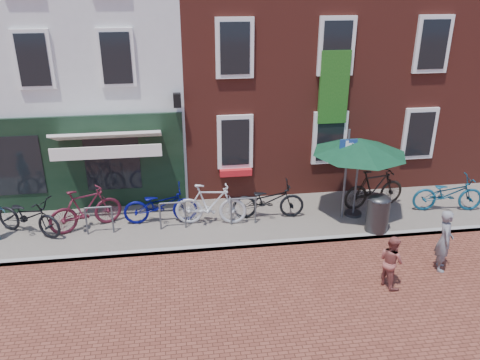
{
  "coord_description": "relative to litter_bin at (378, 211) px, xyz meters",
  "views": [
    {
      "loc": [
        -1.34,
        -11.0,
        6.69
      ],
      "look_at": [
        0.37,
        0.97,
        1.58
      ],
      "focal_mm": 36.15,
      "sensor_mm": 36.0,
      "label": 1
    }
  ],
  "objects": [
    {
      "name": "boy",
      "position": [
        -0.68,
        -2.4,
        -0.06
      ],
      "size": [
        0.65,
        0.74,
        1.28
      ],
      "primitive_type": "imported",
      "rotation": [
        0.0,
        0.0,
        1.88
      ],
      "color": "#944941",
      "rests_on": "ground"
    },
    {
      "name": "bicycle_4",
      "position": [
        -2.85,
        1.21,
        -0.05
      ],
      "size": [
        2.15,
        0.88,
        1.1
      ],
      "primitive_type": "imported",
      "rotation": [
        0.0,
        0.0,
        1.5
      ],
      "color": "black",
      "rests_on": "sidewalk"
    },
    {
      "name": "building_brick_right",
      "position": [
        3.87,
        6.7,
        4.3
      ],
      "size": [
        6.0,
        8.0,
        10.0
      ],
      "primitive_type": "cube",
      "color": "maroon",
      "rests_on": "ground"
    },
    {
      "name": "bicycle_0",
      "position": [
        -9.55,
        1.16,
        -0.05
      ],
      "size": [
        2.2,
        1.64,
        1.1
      ],
      "primitive_type": "imported",
      "rotation": [
        0.0,
        0.0,
        1.08
      ],
      "color": "black",
      "rests_on": "sidewalk"
    },
    {
      "name": "bicycle_6",
      "position": [
        2.61,
        0.92,
        -0.05
      ],
      "size": [
        2.18,
        1.0,
        1.1
      ],
      "primitive_type": "imported",
      "rotation": [
        0.0,
        0.0,
        1.44
      ],
      "color": "navy",
      "rests_on": "sidewalk"
    },
    {
      "name": "woman",
      "position": [
        0.87,
        -1.92,
        0.1
      ],
      "size": [
        0.57,
        0.68,
        1.59
      ],
      "primitive_type": "imported",
      "rotation": [
        0.0,
        0.0,
        1.18
      ],
      "color": "slate",
      "rests_on": "ground"
    },
    {
      "name": "bicycle_5",
      "position": [
        0.49,
        1.45,
        0.01
      ],
      "size": [
        2.11,
        0.93,
        1.22
      ],
      "primitive_type": "imported",
      "rotation": [
        0.0,
        0.0,
        1.75
      ],
      "color": "black",
      "rests_on": "sidewalk"
    },
    {
      "name": "ground",
      "position": [
        -4.13,
        -0.3,
        -0.7
      ],
      "size": [
        80.0,
        80.0,
        0.0
      ],
      "primitive_type": "plane",
      "color": "brown"
    },
    {
      "name": "parking_sign",
      "position": [
        -0.69,
        0.89,
        1.12
      ],
      "size": [
        0.5,
        0.07,
        2.71
      ],
      "color": "#4C4C4F",
      "rests_on": "sidewalk"
    },
    {
      "name": "building_brick_mid",
      "position": [
        -2.13,
        6.7,
        4.3
      ],
      "size": [
        6.0,
        8.0,
        10.0
      ],
      "primitive_type": "cube",
      "color": "maroon",
      "rests_on": "ground"
    },
    {
      "name": "parasol",
      "position": [
        -0.3,
        1.0,
        1.66
      ],
      "size": [
        2.7,
        2.7,
        2.5
      ],
      "color": "#4C4C4F",
      "rests_on": "sidewalk"
    },
    {
      "name": "sidewalk",
      "position": [
        -3.13,
        1.2,
        -0.65
      ],
      "size": [
        24.0,
        3.0,
        0.1
      ],
      "primitive_type": "cube",
      "color": "slate",
      "rests_on": "ground"
    },
    {
      "name": "litter_bin",
      "position": [
        0.0,
        0.0,
        0.0
      ],
      "size": [
        0.63,
        0.63,
        1.16
      ],
      "color": "#303133",
      "rests_on": "sidewalk"
    },
    {
      "name": "bicycle_3",
      "position": [
        -4.55,
        1.05,
        0.01
      ],
      "size": [
        2.1,
        0.87,
        1.22
      ],
      "primitive_type": "imported",
      "rotation": [
        0.0,
        0.0,
        1.43
      ],
      "color": "#BABBBD",
      "rests_on": "sidewalk"
    },
    {
      "name": "building_stucco",
      "position": [
        -9.13,
        6.7,
        3.8
      ],
      "size": [
        8.0,
        8.0,
        9.0
      ],
      "primitive_type": "cube",
      "color": "silver",
      "rests_on": "ground"
    },
    {
      "name": "bicycle_1",
      "position": [
        -8.03,
        1.25,
        0.01
      ],
      "size": [
        2.1,
        1.35,
        1.22
      ],
      "primitive_type": "imported",
      "rotation": [
        0.0,
        0.0,
        1.99
      ],
      "color": "#4D1522",
      "rests_on": "sidewalk"
    },
    {
      "name": "bicycle_2",
      "position": [
        -5.97,
        1.35,
        -0.05
      ],
      "size": [
        2.1,
        0.74,
        1.1
      ],
      "primitive_type": "imported",
      "rotation": [
        0.0,
        0.0,
        1.58
      ],
      "color": "#050753",
      "rests_on": "sidewalk"
    }
  ]
}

